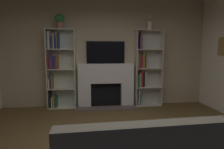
% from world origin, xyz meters
% --- Properties ---
extents(wall_back_accent, '(5.47, 0.06, 2.87)m').
position_xyz_m(wall_back_accent, '(0.00, 2.63, 1.44)').
color(wall_back_accent, tan).
rests_on(wall_back_accent, ground_plane).
extents(fireplace, '(1.54, 0.52, 1.12)m').
position_xyz_m(fireplace, '(0.00, 2.49, 0.59)').
color(fireplace, white).
rests_on(fireplace, ground_plane).
extents(tv, '(0.99, 0.06, 0.57)m').
position_xyz_m(tv, '(0.00, 2.57, 1.41)').
color(tv, black).
rests_on(tv, fireplace).
extents(bookshelf_left, '(0.70, 0.27, 1.99)m').
position_xyz_m(bookshelf_left, '(-1.21, 2.50, 1.02)').
color(bookshelf_left, silver).
rests_on(bookshelf_left, ground_plane).
extents(bookshelf_right, '(0.70, 0.28, 1.99)m').
position_xyz_m(bookshelf_right, '(1.04, 2.50, 0.98)').
color(bookshelf_right, beige).
rests_on(bookshelf_right, ground_plane).
extents(potted_plant, '(0.23, 0.23, 0.36)m').
position_xyz_m(potted_plant, '(-1.13, 2.45, 2.19)').
color(potted_plant, '#AC6B56').
rests_on(potted_plant, bookshelf_left).
extents(vase_with_flowers, '(0.13, 0.13, 0.38)m').
position_xyz_m(vase_with_flowers, '(1.13, 2.45, 2.12)').
color(vase_with_flowers, beige).
rests_on(vase_with_flowers, bookshelf_right).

